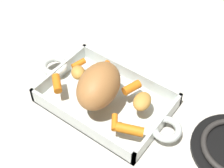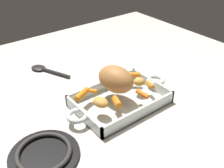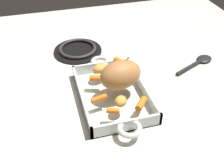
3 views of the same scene
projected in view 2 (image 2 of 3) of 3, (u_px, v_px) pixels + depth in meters
The scene contains 13 objects.
ground_plane at pixel (120, 104), 0.99m from camera, with size 1.62×1.62×0.00m, color silver.
roasting_dish at pixel (120, 100), 0.99m from camera, with size 0.45×0.23×0.05m.
pork_roast at pixel (116, 79), 0.96m from camera, with size 0.15×0.10×0.10m, color #B5763E.
baby_carrot_center_left at pixel (92, 91), 0.97m from camera, with size 0.02×0.02×0.04m, color orange.
baby_carrot_northeast at pixel (133, 75), 1.06m from camera, with size 0.02×0.02×0.05m, color orange.
baby_carrot_southwest at pixel (150, 85), 1.00m from camera, with size 0.02×0.02×0.04m, color orange.
baby_carrot_long at pixel (142, 94), 0.95m from camera, with size 0.02×0.02×0.05m, color orange.
baby_carrot_center_right at pixel (82, 94), 0.95m from camera, with size 0.02×0.02×0.07m, color orange.
baby_carrot_short at pixel (117, 102), 0.91m from camera, with size 0.02×0.02×0.05m, color orange.
potato_whole at pixel (101, 102), 0.90m from camera, with size 0.06×0.04×0.03m, color gold.
potato_golden_small at pixel (139, 81), 1.01m from camera, with size 0.05×0.04×0.03m, color gold.
stove_burner_rear at pixel (44, 154), 0.77m from camera, with size 0.21×0.21×0.02m.
serving_spoon at pixel (45, 70), 1.20m from camera, with size 0.12×0.21×0.02m.
Camera 2 is at (0.51, 0.61, 0.60)m, focal length 42.46 mm.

